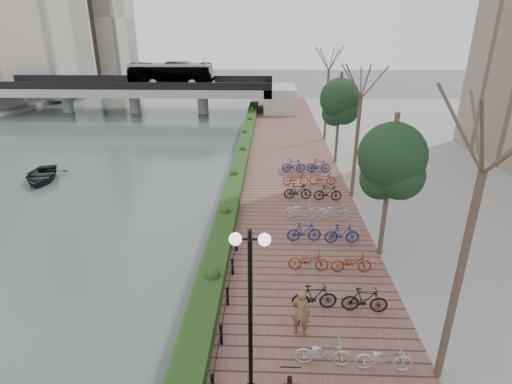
{
  "coord_description": "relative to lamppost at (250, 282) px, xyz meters",
  "views": [
    {
      "loc": [
        2.92,
        -7.22,
        10.02
      ],
      "look_at": [
        2.17,
        12.63,
        2.0
      ],
      "focal_mm": 28.0,
      "sensor_mm": 36.0,
      "label": 1
    }
  ],
  "objects": [
    {
      "name": "river_water",
      "position": [
        -17.45,
        23.78,
        -4.17
      ],
      "size": [
        30.0,
        130.0,
        0.02
      ],
      "primitive_type": "cube",
      "color": "#3F4F49",
      "rests_on": "ground"
    },
    {
      "name": "promenade",
      "position": [
        1.55,
        16.28,
        -3.93
      ],
      "size": [
        8.0,
        75.0,
        0.5
      ],
      "primitive_type": "cube",
      "color": "brown",
      "rests_on": "ground"
    },
    {
      "name": "hedge",
      "position": [
        -1.85,
        18.78,
        -3.38
      ],
      "size": [
        1.1,
        56.0,
        0.6
      ],
      "primitive_type": "cube",
      "color": "#1B3814",
      "rests_on": "promenade"
    },
    {
      "name": "chain_fence",
      "position": [
        -1.05,
        0.78,
        -3.33
      ],
      "size": [
        0.1,
        14.1,
        0.7
      ],
      "color": "black",
      "rests_on": "promenade"
    },
    {
      "name": "lamppost",
      "position": [
        0.0,
        0.0,
        0.0
      ],
      "size": [
        1.02,
        0.32,
        5.13
      ],
      "color": "black",
      "rests_on": "promenade"
    },
    {
      "name": "pedestrian",
      "position": [
        1.55,
        2.38,
        -2.81
      ],
      "size": [
        0.73,
        0.59,
        1.74
      ],
      "primitive_type": "imported",
      "rotation": [
        0.0,
        0.0,
        2.83
      ],
      "color": "brown",
      "rests_on": "promenade"
    },
    {
      "name": "bicycle_parking",
      "position": [
        3.05,
        9.99,
        -3.2
      ],
      "size": [
        2.4,
        19.89,
        1.0
      ],
      "color": "#B6B6BB",
      "rests_on": "promenade"
    },
    {
      "name": "street_trees",
      "position": [
        5.55,
        11.46,
        -0.49
      ],
      "size": [
        3.2,
        37.12,
        6.8
      ],
      "color": "#3E3324",
      "rests_on": "promenade"
    },
    {
      "name": "bridge",
      "position": [
        -16.4,
        43.78,
        -0.8
      ],
      "size": [
        36.0,
        10.77,
        6.5
      ],
      "color": "gray",
      "rests_on": "ground"
    },
    {
      "name": "boat",
      "position": [
        -15.93,
        17.86,
        -3.73
      ],
      "size": [
        3.96,
        4.79,
        0.86
      ],
      "primitive_type": "imported",
      "rotation": [
        0.0,
        0.0,
        0.27
      ],
      "color": "black",
      "rests_on": "river_water"
    }
  ]
}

